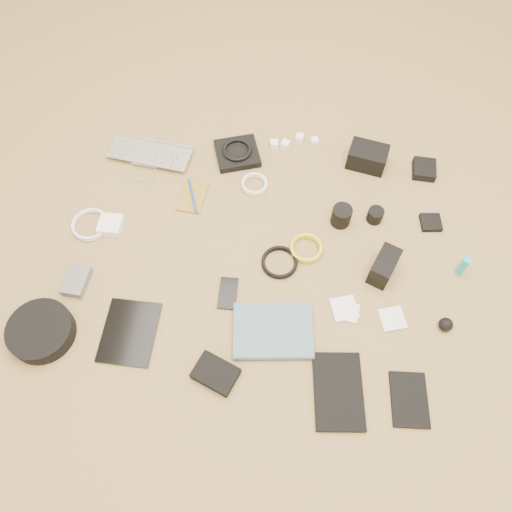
# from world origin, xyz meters

# --- Properties ---
(laptop) EXTENTS (0.34, 0.26, 0.02)m
(laptop) POSITION_xyz_m (-0.45, 0.33, 0.01)
(laptop) COLOR silver
(laptop) RESTS_ON ground
(headphone_pouch) EXTENTS (0.20, 0.19, 0.03)m
(headphone_pouch) POSITION_xyz_m (-0.11, 0.42, 0.01)
(headphone_pouch) COLOR black
(headphone_pouch) RESTS_ON ground
(headphones) EXTENTS (0.13, 0.13, 0.01)m
(headphones) POSITION_xyz_m (-0.11, 0.42, 0.04)
(headphones) COLOR black
(headphones) RESTS_ON headphone_pouch
(charger_a) EXTENTS (0.04, 0.04, 0.03)m
(charger_a) POSITION_xyz_m (0.02, 0.48, 0.01)
(charger_a) COLOR white
(charger_a) RESTS_ON ground
(charger_b) EXTENTS (0.04, 0.04, 0.03)m
(charger_b) POSITION_xyz_m (0.12, 0.52, 0.01)
(charger_b) COLOR white
(charger_b) RESTS_ON ground
(charger_c) EXTENTS (0.04, 0.04, 0.03)m
(charger_c) POSITION_xyz_m (0.18, 0.52, 0.01)
(charger_c) COLOR white
(charger_c) RESTS_ON ground
(charger_d) EXTENTS (0.04, 0.04, 0.03)m
(charger_d) POSITION_xyz_m (0.07, 0.49, 0.01)
(charger_d) COLOR white
(charger_d) RESTS_ON ground
(dslr_camera) EXTENTS (0.16, 0.12, 0.08)m
(dslr_camera) POSITION_xyz_m (0.38, 0.44, 0.04)
(dslr_camera) COLOR black
(dslr_camera) RESTS_ON ground
(lens_pouch) EXTENTS (0.09, 0.10, 0.03)m
(lens_pouch) POSITION_xyz_m (0.60, 0.42, 0.02)
(lens_pouch) COLOR black
(lens_pouch) RESTS_ON ground
(notebook_olive) EXTENTS (0.10, 0.15, 0.01)m
(notebook_olive) POSITION_xyz_m (-0.25, 0.20, 0.00)
(notebook_olive) COLOR olive
(notebook_olive) RESTS_ON ground
(pen_blue) EXTENTS (0.06, 0.15, 0.01)m
(pen_blue) POSITION_xyz_m (-0.25, 0.20, 0.01)
(pen_blue) COLOR #143BA8
(pen_blue) RESTS_ON notebook_olive
(cable_white_a) EXTENTS (0.11, 0.11, 0.01)m
(cable_white_a) POSITION_xyz_m (-0.03, 0.28, 0.01)
(cable_white_a) COLOR silver
(cable_white_a) RESTS_ON ground
(lens_a) EXTENTS (0.09, 0.09, 0.07)m
(lens_a) POSITION_xyz_m (0.29, 0.16, 0.04)
(lens_a) COLOR black
(lens_a) RESTS_ON ground
(lens_b) EXTENTS (0.07, 0.07, 0.05)m
(lens_b) POSITION_xyz_m (0.41, 0.19, 0.03)
(lens_b) COLOR black
(lens_b) RESTS_ON ground
(card_reader) EXTENTS (0.08, 0.08, 0.02)m
(card_reader) POSITION_xyz_m (0.61, 0.19, 0.01)
(card_reader) COLOR black
(card_reader) RESTS_ON ground
(power_brick) EXTENTS (0.08, 0.08, 0.03)m
(power_brick) POSITION_xyz_m (-0.51, 0.04, 0.02)
(power_brick) COLOR white
(power_brick) RESTS_ON ground
(cable_white_b) EXTENTS (0.15, 0.15, 0.01)m
(cable_white_b) POSITION_xyz_m (-0.59, 0.04, 0.01)
(cable_white_b) COLOR silver
(cable_white_b) RESTS_ON ground
(cable_black) EXTENTS (0.16, 0.16, 0.01)m
(cable_black) POSITION_xyz_m (0.09, -0.03, 0.01)
(cable_black) COLOR black
(cable_black) RESTS_ON ground
(cable_yellow) EXTENTS (0.14, 0.14, 0.01)m
(cable_yellow) POSITION_xyz_m (0.18, 0.03, 0.01)
(cable_yellow) COLOR gold
(cable_yellow) RESTS_ON ground
(flash) EXTENTS (0.11, 0.14, 0.09)m
(flash) POSITION_xyz_m (0.44, -0.03, 0.05)
(flash) COLOR black
(flash) RESTS_ON ground
(lens_cleaner) EXTENTS (0.03, 0.03, 0.09)m
(lens_cleaner) POSITION_xyz_m (0.70, 0.01, 0.04)
(lens_cleaner) COLOR teal
(lens_cleaner) RESTS_ON ground
(battery_charger) EXTENTS (0.08, 0.11, 0.03)m
(battery_charger) POSITION_xyz_m (-0.57, -0.19, 0.02)
(battery_charger) COLOR #58575C
(battery_charger) RESTS_ON ground
(tablet) EXTENTS (0.17, 0.22, 0.01)m
(tablet) POSITION_xyz_m (-0.35, -0.34, 0.00)
(tablet) COLOR black
(tablet) RESTS_ON ground
(phone) EXTENTS (0.06, 0.12, 0.01)m
(phone) POSITION_xyz_m (-0.06, -0.17, 0.00)
(phone) COLOR black
(phone) RESTS_ON ground
(filter_case_left) EXTENTS (0.10, 0.10, 0.01)m
(filter_case_left) POSITION_xyz_m (0.32, -0.18, 0.01)
(filter_case_left) COLOR silver
(filter_case_left) RESTS_ON ground
(filter_case_mid) EXTENTS (0.08, 0.08, 0.01)m
(filter_case_mid) POSITION_xyz_m (0.33, -0.18, 0.00)
(filter_case_mid) COLOR silver
(filter_case_mid) RESTS_ON ground
(filter_case_right) EXTENTS (0.10, 0.10, 0.01)m
(filter_case_right) POSITION_xyz_m (0.47, -0.19, 0.01)
(filter_case_right) COLOR silver
(filter_case_right) RESTS_ON ground
(air_blower) EXTENTS (0.05, 0.05, 0.04)m
(air_blower) POSITION_xyz_m (0.63, -0.20, 0.02)
(air_blower) COLOR black
(air_blower) RESTS_ON ground
(headphone_case) EXTENTS (0.21, 0.21, 0.06)m
(headphone_case) POSITION_xyz_m (-0.62, -0.37, 0.03)
(headphone_case) COLOR black
(headphone_case) RESTS_ON ground
(drive_case) EXTENTS (0.15, 0.13, 0.03)m
(drive_case) POSITION_xyz_m (-0.06, -0.44, 0.02)
(drive_case) COLOR black
(drive_case) RESTS_ON ground
(paperback) EXTENTS (0.27, 0.22, 0.02)m
(paperback) POSITION_xyz_m (0.11, -0.37, 0.01)
(paperback) COLOR #435E71
(paperback) RESTS_ON ground
(notebook_black_a) EXTENTS (0.17, 0.25, 0.02)m
(notebook_black_a) POSITION_xyz_m (0.31, -0.44, 0.01)
(notebook_black_a) COLOR black
(notebook_black_a) RESTS_ON ground
(notebook_black_b) EXTENTS (0.12, 0.17, 0.01)m
(notebook_black_b) POSITION_xyz_m (0.52, -0.44, 0.01)
(notebook_black_b) COLOR black
(notebook_black_b) RESTS_ON ground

